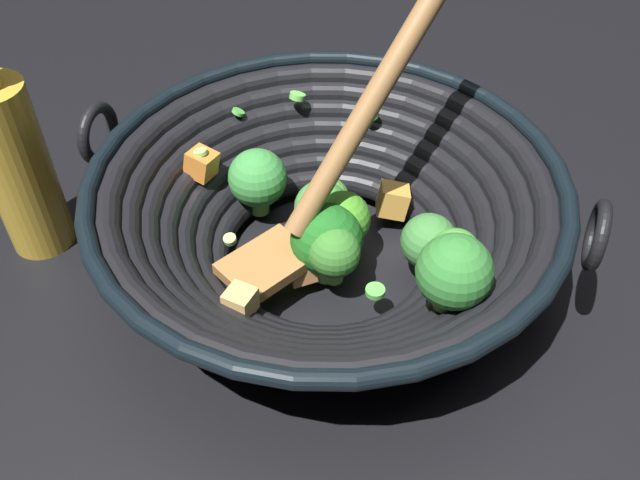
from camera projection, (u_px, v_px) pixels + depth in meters
name	position (u px, v px, depth m)	size (l,w,h in m)	color
ground_plane	(326.00, 268.00, 0.61)	(4.00, 4.00, 0.00)	black
wok	(328.00, 213.00, 0.57)	(0.39, 0.39, 0.25)	black
cooking_oil_bottle	(16.00, 163.00, 0.58)	(0.06, 0.06, 0.22)	gold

